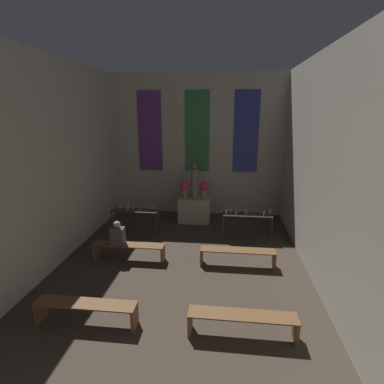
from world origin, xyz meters
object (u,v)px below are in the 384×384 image
at_px(candle_rack_right, 247,217).
at_px(pew_second_left, 86,309).
at_px(person_seated, 118,234).
at_px(pew_second_right, 242,320).
at_px(altar, 194,210).
at_px(flower_vase_left, 185,187).
at_px(flower_vase_right, 204,188).
at_px(pew_back_left, 129,248).
at_px(statue, 195,182).
at_px(pew_back_right, 237,254).
at_px(candle_rack_left, 135,213).

bearing_deg(candle_rack_right, pew_second_left, -126.72).
distance_m(candle_rack_right, person_seated, 3.99).
distance_m(pew_second_right, person_seated, 4.12).
height_order(altar, flower_vase_left, flower_vase_left).
bearing_deg(flower_vase_right, pew_second_right, -79.07).
relative_size(pew_second_left, pew_back_left, 1.00).
bearing_deg(pew_back_left, flower_vase_left, 70.68).
xyz_separation_m(flower_vase_right, pew_second_left, (-1.81, -5.70, -0.94)).
distance_m(altar, person_seated, 3.61).
bearing_deg(pew_second_left, flower_vase_right, 72.38).
relative_size(statue, flower_vase_left, 2.01).
height_order(pew_second_left, pew_back_right, same).
distance_m(candle_rack_right, pew_second_right, 4.41).
distance_m(candle_rack_left, pew_back_right, 3.76).
xyz_separation_m(flower_vase_left, flower_vase_right, (0.71, 0.00, 0.00)).
bearing_deg(flower_vase_left, flower_vase_right, 0.00).
relative_size(statue, candle_rack_right, 0.81).
bearing_deg(candle_rack_left, pew_back_right, -29.10).
height_order(pew_back_left, pew_back_right, same).
distance_m(altar, pew_back_right, 3.47).
height_order(flower_vase_right, pew_back_left, flower_vase_right).
height_order(flower_vase_right, pew_back_right, flower_vase_right).
xyz_separation_m(altar, pew_second_right, (1.46, -5.70, -0.11)).
height_order(flower_vase_right, pew_second_left, flower_vase_right).
distance_m(pew_back_right, person_seated, 3.23).
relative_size(candle_rack_right, pew_back_right, 0.80).
distance_m(candle_rack_left, pew_second_left, 4.41).
relative_size(altar, flower_vase_left, 1.81).
relative_size(statue, pew_back_left, 0.65).
xyz_separation_m(flower_vase_right, pew_second_right, (1.10, -5.70, -0.94)).
bearing_deg(pew_second_left, pew_second_right, 0.00).
bearing_deg(person_seated, pew_back_right, 0.00).
bearing_deg(flower_vase_right, pew_back_right, -70.68).
relative_size(altar, candle_rack_left, 0.73).
relative_size(candle_rack_left, pew_second_left, 0.80).
relative_size(altar, candle_rack_right, 0.73).
xyz_separation_m(candle_rack_left, person_seated, (0.07, -1.82, 0.02)).
relative_size(flower_vase_left, flower_vase_right, 1.00).
height_order(statue, person_seated, statue).
bearing_deg(pew_second_left, person_seated, 96.39).
xyz_separation_m(candle_rack_right, pew_second_left, (-3.27, -4.38, -0.38)).
xyz_separation_m(flower_vase_left, pew_second_left, (-1.10, -5.70, -0.94)).
distance_m(candle_rack_right, pew_back_left, 3.76).
xyz_separation_m(statue, person_seated, (-1.74, -3.14, -0.74)).
bearing_deg(pew_back_right, altar, 114.88).
height_order(candle_rack_right, pew_second_right, candle_rack_right).
distance_m(flower_vase_right, person_seated, 3.82).
distance_m(pew_second_right, pew_back_left, 3.88).
bearing_deg(candle_rack_right, pew_back_right, -100.97).
bearing_deg(candle_rack_right, flower_vase_right, 137.64).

